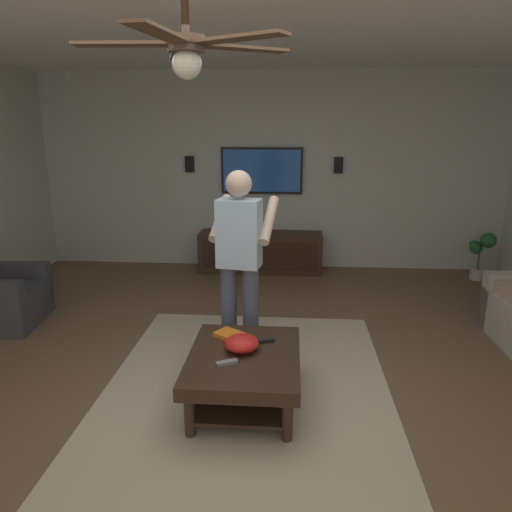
{
  "coord_description": "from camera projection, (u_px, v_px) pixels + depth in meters",
  "views": [
    {
      "loc": [
        -3.21,
        -0.3,
        2.0
      ],
      "look_at": [
        0.63,
        -0.01,
        0.92
      ],
      "focal_mm": 33.18,
      "sensor_mm": 36.0,
      "label": 1
    }
  ],
  "objects": [
    {
      "name": "wall_back_tv",
      "position": [
        271.0,
        172.0,
        6.64
      ],
      "size": [
        0.1,
        6.66,
        2.71
      ],
      "primitive_type": "cube",
      "color": "#B2B7AD",
      "rests_on": "ground"
    },
    {
      "name": "area_rug",
      "position": [
        247.0,
        388.0,
        3.71
      ],
      "size": [
        2.82,
        2.21,
        0.01
      ],
      "primitive_type": "cube",
      "color": "tan",
      "rests_on": "ground"
    },
    {
      "name": "tv",
      "position": [
        262.0,
        171.0,
        6.56
      ],
      "size": [
        0.05,
        1.13,
        0.63
      ],
      "rotation": [
        0.0,
        0.0,
        3.14
      ],
      "color": "black"
    },
    {
      "name": "remote_black",
      "position": [
        265.0,
        341.0,
        3.59
      ],
      "size": [
        0.09,
        0.16,
        0.02
      ],
      "primitive_type": "cube",
      "rotation": [
        0.0,
        0.0,
        1.9
      ],
      "color": "black",
      "rests_on": "coffee_table"
    },
    {
      "name": "ceiling_fan",
      "position": [
        188.0,
        49.0,
        2.5
      ],
      "size": [
        1.19,
        1.16,
        0.46
      ],
      "color": "#4C3828"
    },
    {
      "name": "person_standing",
      "position": [
        240.0,
        253.0,
        4.05
      ],
      "size": [
        0.59,
        0.6,
        1.64
      ],
      "rotation": [
        0.0,
        0.0,
        -0.16
      ],
      "color": "#4C5166",
      "rests_on": "ground"
    },
    {
      "name": "ground_plane",
      "position": [
        249.0,
        393.0,
        3.64
      ],
      "size": [
        8.3,
        8.3,
        0.0
      ],
      "primitive_type": "plane",
      "color": "brown"
    },
    {
      "name": "wall_speaker_right",
      "position": [
        190.0,
        164.0,
        6.62
      ],
      "size": [
        0.06,
        0.12,
        0.22
      ],
      "primitive_type": "cube",
      "color": "black"
    },
    {
      "name": "coffee_table",
      "position": [
        244.0,
        367.0,
        3.44
      ],
      "size": [
        1.0,
        0.8,
        0.4
      ],
      "color": "#332116",
      "rests_on": "ground"
    },
    {
      "name": "book",
      "position": [
        230.0,
        335.0,
        3.67
      ],
      "size": [
        0.26,
        0.27,
        0.04
      ],
      "primitive_type": "cube",
      "rotation": [
        0.0,
        0.0,
        0.95
      ],
      "color": "orange",
      "rests_on": "coffee_table"
    },
    {
      "name": "media_console",
      "position": [
        260.0,
        252.0,
        6.62
      ],
      "size": [
        0.45,
        1.7,
        0.55
      ],
      "rotation": [
        0.0,
        0.0,
        3.14
      ],
      "color": "#332116",
      "rests_on": "ground"
    },
    {
      "name": "potted_plant_short",
      "position": [
        481.0,
        250.0,
        6.22
      ],
      "size": [
        0.25,
        0.32,
        0.64
      ],
      "color": "#B7B2A8",
      "rests_on": "ground"
    },
    {
      "name": "remote_white",
      "position": [
        238.0,
        337.0,
        3.65
      ],
      "size": [
        0.14,
        0.13,
        0.02
      ],
      "primitive_type": "cube",
      "rotation": [
        0.0,
        0.0,
        2.47
      ],
      "color": "white",
      "rests_on": "coffee_table"
    },
    {
      "name": "wall_speaker_left",
      "position": [
        339.0,
        165.0,
        6.47
      ],
      "size": [
        0.06,
        0.12,
        0.22
      ],
      "primitive_type": "cube",
      "color": "black"
    },
    {
      "name": "remote_grey",
      "position": [
        227.0,
        363.0,
        3.26
      ],
      "size": [
        0.1,
        0.15,
        0.02
      ],
      "primitive_type": "cube",
      "rotation": [
        0.0,
        0.0,
        2.01
      ],
      "color": "slate",
      "rests_on": "coffee_table"
    },
    {
      "name": "bowl",
      "position": [
        242.0,
        343.0,
        3.45
      ],
      "size": [
        0.25,
        0.25,
        0.11
      ],
      "primitive_type": "ellipsoid",
      "color": "red",
      "rests_on": "coffee_table"
    },
    {
      "name": "vase_round",
      "position": [
        247.0,
        225.0,
        6.51
      ],
      "size": [
        0.22,
        0.22,
        0.22
      ],
      "primitive_type": "sphere",
      "color": "teal",
      "rests_on": "media_console"
    }
  ]
}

